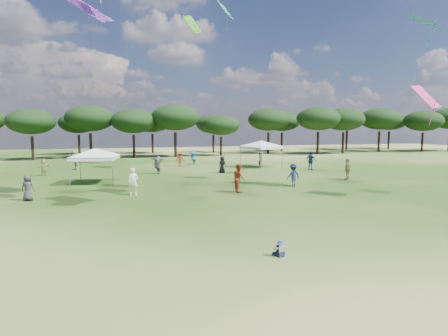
{
  "coord_description": "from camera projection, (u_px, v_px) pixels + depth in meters",
  "views": [
    {
      "loc": [
        -5.34,
        -9.66,
        4.39
      ],
      "look_at": [
        -0.71,
        6.0,
        2.58
      ],
      "focal_mm": 30.0,
      "sensor_mm": 36.0,
      "label": 1
    }
  ],
  "objects": [
    {
      "name": "tent_right",
      "position": [
        261.0,
        142.0,
        40.22
      ],
      "size": [
        6.34,
        6.34,
        3.18
      ],
      "rotation": [
        0.0,
        0.0,
        0.37
      ],
      "color": "gray",
      "rests_on": "ground"
    },
    {
      "name": "ground",
      "position": [
        304.0,
        274.0,
        11.19
      ],
      "size": [
        140.0,
        140.0,
        0.0
      ],
      "primitive_type": "plane",
      "color": "#2F4F17",
      "rests_on": "ground"
    },
    {
      "name": "tent_left",
      "position": [
        95.0,
        150.0,
        28.75
      ],
      "size": [
        6.5,
        6.5,
        3.03
      ],
      "rotation": [
        0.0,
        0.0,
        -0.17
      ],
      "color": "gray",
      "rests_on": "ground"
    },
    {
      "name": "tree_line",
      "position": [
        166.0,
        120.0,
        56.45
      ],
      "size": [
        108.78,
        17.63,
        7.77
      ],
      "color": "black",
      "rests_on": "ground"
    },
    {
      "name": "festival_crowd",
      "position": [
        177.0,
        166.0,
        33.86
      ],
      "size": [
        29.73,
        20.51,
        1.93
      ],
      "color": "#265672",
      "rests_on": "ground"
    },
    {
      "name": "toddler",
      "position": [
        280.0,
        249.0,
        12.69
      ],
      "size": [
        0.4,
        0.43,
        0.55
      ],
      "rotation": [
        0.0,
        0.0,
        0.23
      ],
      "color": "#161C32",
      "rests_on": "ground"
    }
  ]
}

